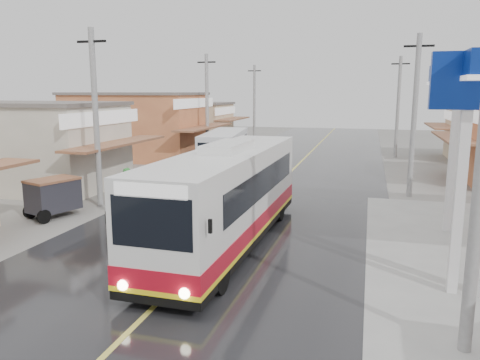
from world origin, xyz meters
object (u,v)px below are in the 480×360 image
Objects in this scene: coach_bus at (229,196)px; tricycle_near at (53,195)px; cyclist at (131,203)px; second_bus at (225,150)px.

coach_bus is 8.36m from tricycle_near.
tricycle_near is (-8.20, 1.45, -0.77)m from coach_bus.
coach_bus is at bearing 8.66° from tricycle_near.
cyclist reaches higher than tricycle_near.
coach_bus is at bearing -79.87° from second_bus.
second_bus is 12.60m from cyclist.
coach_bus reaches higher than cyclist.
cyclist is (-0.08, -12.59, -0.69)m from second_bus.
coach_bus reaches higher than tricycle_near.
second_bus is 3.30× the size of tricycle_near.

